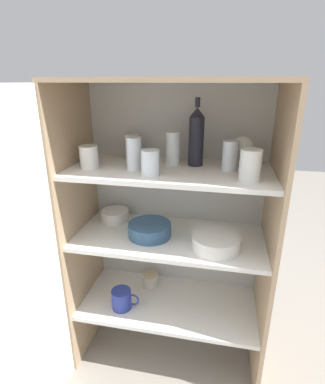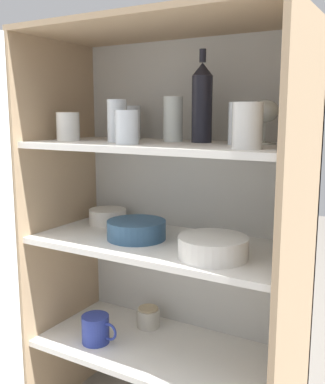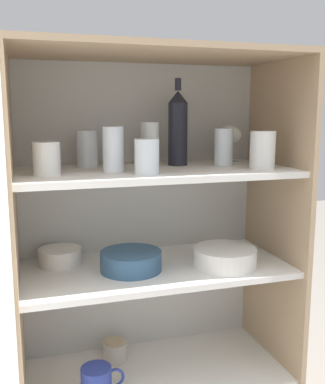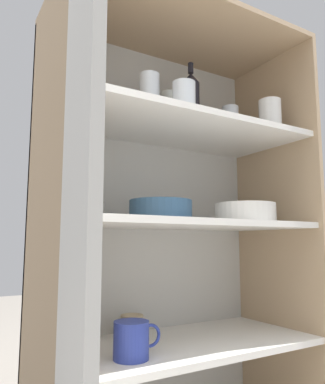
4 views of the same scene
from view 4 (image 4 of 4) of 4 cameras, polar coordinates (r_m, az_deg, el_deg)
cupboard_back_panel at (r=1.41m, az=-1.85°, el=-5.46°), size 0.90×0.02×1.36m
cupboard_side_left at (r=1.06m, az=-17.50°, el=-4.35°), size 0.02×0.43×1.36m
cupboard_side_right at (r=1.52m, az=16.86°, el=-5.29°), size 0.02×0.43×1.36m
cupboard_top_panel at (r=1.44m, az=2.64°, el=23.48°), size 0.90×0.43×0.02m
shelf_board_lower at (r=1.27m, az=2.96°, el=-22.19°), size 0.86×0.40×0.02m
shelf_board_middle at (r=1.23m, az=2.84°, el=-4.96°), size 0.86×0.40×0.02m
shelf_board_upper at (r=1.29m, az=2.74°, el=9.50°), size 0.86×0.40×0.02m
cupboard_door at (r=0.62m, az=-13.23°, el=-2.38°), size 0.11×0.44×1.36m
tumbler_glass_0 at (r=1.12m, az=-10.71°, el=15.56°), size 0.08×0.08×0.10m
tumbler_glass_1 at (r=1.19m, az=3.29°, el=14.04°), size 0.07×0.07×0.10m
tumbler_glass_2 at (r=1.37m, az=0.91°, el=12.08°), size 0.06×0.06×0.15m
tumbler_glass_3 at (r=1.43m, az=16.09°, el=10.99°), size 0.08×0.08×0.12m
tumbler_glass_4 at (r=1.32m, az=-7.61°, el=12.29°), size 0.07×0.07×0.12m
tumbler_glass_5 at (r=1.21m, az=-2.01°, el=14.55°), size 0.06×0.06×0.14m
tumbler_glass_6 at (r=1.47m, az=10.33°, el=10.34°), size 0.06×0.06×0.12m
wine_glass_0 at (r=1.56m, az=10.20°, el=10.43°), size 0.08×0.08×0.13m
wine_bottle at (r=1.45m, az=4.37°, el=13.24°), size 0.07×0.07×0.29m
plate_stack_white at (r=1.31m, az=12.48°, el=-3.13°), size 0.21×0.21×0.06m
mixing_bowl_large at (r=1.17m, az=-0.29°, el=-2.67°), size 0.20×0.20×0.06m
serving_bowl_small at (r=1.20m, az=-12.12°, el=-2.76°), size 0.14×0.14×0.06m
coffee_mug_primary at (r=1.08m, az=-4.67°, el=-21.56°), size 0.14×0.10×0.10m
storage_jar at (r=1.29m, az=-4.70°, el=-19.82°), size 0.09×0.09×0.07m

